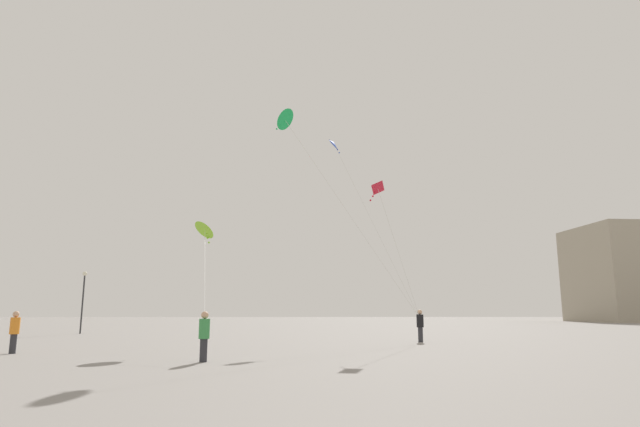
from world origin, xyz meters
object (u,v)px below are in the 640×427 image
person_in_orange (14,330)px  lamppost_west (83,291)px  kite_crimson_delta (378,192)px  building_left_hall (639,274)px  person_in_green (204,334)px  kite_lime_diamond (205,230)px  kite_emerald_diamond (285,120)px  person_in_black (420,324)px  kite_cobalt_diamond (335,146)px

person_in_orange → lamppost_west: bearing=115.1°
kite_crimson_delta → building_left_hall: 76.26m
person_in_orange → person_in_green: size_ratio=1.00×
kite_lime_diamond → building_left_hall: size_ratio=0.40×
kite_emerald_diamond → kite_lime_diamond: 8.05m
kite_crimson_delta → kite_emerald_diamond: (-5.10, 0.94, 4.38)m
building_left_hall → lamppost_west: 83.57m
person_in_black → lamppost_west: bearing=37.7°
kite_crimson_delta → building_left_hall: building_left_hall is taller
person_in_black → kite_emerald_diamond: (-7.75, -2.10, 11.44)m
person_in_black → lamppost_west: size_ratio=0.38×
person_in_orange → lamppost_west: (-5.60, 19.41, 2.31)m
person_in_orange → kite_emerald_diamond: 16.84m
kite_crimson_delta → lamppost_west: bearing=145.9°
lamppost_west → building_left_hall: bearing=31.1°
kite_emerald_diamond → building_left_hall: building_left_hall is taller
kite_crimson_delta → kite_lime_diamond: size_ratio=0.92×
kite_cobalt_diamond → kite_emerald_diamond: bearing=-110.1°
person_in_black → person_in_green: size_ratio=1.05×
person_in_orange → kite_cobalt_diamond: size_ratio=0.13×
person_in_orange → kite_crimson_delta: size_ratio=0.24×
building_left_hall → kite_crimson_delta: bearing=-130.9°
person_in_orange → person_in_green: (8.69, -3.77, -0.00)m
person_in_green → kite_crimson_delta: bearing=98.4°
person_in_black → kite_crimson_delta: kite_crimson_delta is taller
kite_cobalt_diamond → kite_lime_diamond: bearing=-122.1°
kite_lime_diamond → kite_emerald_diamond: bearing=32.0°
person_in_green → person_in_orange: bearing=-154.7°
building_left_hall → lamppost_west: building_left_hall is taller
person_in_black → person_in_orange: 20.23m
kite_emerald_diamond → kite_lime_diamond: (-3.80, -2.38, -6.69)m
person_in_black → kite_lime_diamond: kite_lime_diamond is taller
lamppost_west → person_in_green: bearing=-58.4°
person_in_green → lamppost_west: bearing=170.4°
person_in_green → building_left_hall: size_ratio=0.09×
person_in_orange → lamppost_west: 20.33m
kite_emerald_diamond → kite_cobalt_diamond: kite_cobalt_diamond is taller
person_in_green → kite_cobalt_diamond: kite_cobalt_diamond is taller
kite_lime_diamond → lamppost_west: 20.62m
person_in_black → kite_emerald_diamond: bearing=78.3°
kite_cobalt_diamond → building_left_hall: bearing=42.8°
kite_cobalt_diamond → kite_crimson_delta: bearing=-79.2°
kite_emerald_diamond → lamppost_west: bearing=140.4°
kite_emerald_diamond → kite_crimson_delta: bearing=-10.4°
kite_emerald_diamond → lamppost_west: 23.31m
person_in_green → building_left_hall: bearing=98.0°
person_in_green → kite_lime_diamond: (-1.59, 7.13, 4.80)m
person_in_green → person_in_black: bearing=98.2°
person_in_black → kite_crimson_delta: 8.14m
kite_lime_diamond → person_in_green: bearing=-77.4°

